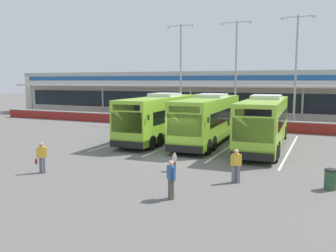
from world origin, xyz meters
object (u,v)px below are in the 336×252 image
at_px(pedestrian_child, 174,161).
at_px(lamp_post_east, 296,65).
at_px(litter_bin, 330,179).
at_px(lamp_post_centre, 236,67).
at_px(pedestrian_with_handbag, 41,157).
at_px(coach_bus_centre, 264,123).
at_px(pedestrian_near_bin, 236,165).
at_px(lamp_post_west, 181,67).
at_px(coach_bus_leftmost, 161,118).
at_px(pedestrian_in_dark_coat, 171,178).
at_px(coach_bus_left_centre, 209,120).

relative_size(pedestrian_child, lamp_post_east, 0.09).
bearing_deg(litter_bin, lamp_post_centre, 114.35).
distance_m(pedestrian_with_handbag, lamp_post_east, 25.62).
relative_size(pedestrian_with_handbag, lamp_post_centre, 0.15).
xyz_separation_m(coach_bus_centre, pedestrian_near_bin, (0.27, -9.74, -0.91)).
distance_m(coach_bus_centre, lamp_post_east, 11.48).
bearing_deg(lamp_post_west, coach_bus_leftmost, -76.60).
height_order(pedestrian_with_handbag, pedestrian_child, pedestrian_with_handbag).
height_order(coach_bus_centre, lamp_post_centre, lamp_post_centre).
bearing_deg(coach_bus_centre, pedestrian_in_dark_coat, -96.92).
relative_size(coach_bus_left_centre, pedestrian_with_handbag, 7.57).
height_order(lamp_post_west, lamp_post_east, same).
height_order(coach_bus_centre, pedestrian_in_dark_coat, coach_bus_centre).
distance_m(pedestrian_child, lamp_post_west, 22.16).
bearing_deg(pedestrian_with_handbag, coach_bus_centre, 52.04).
height_order(coach_bus_leftmost, coach_bus_left_centre, same).
distance_m(pedestrian_near_bin, lamp_post_west, 24.24).
bearing_deg(coach_bus_centre, coach_bus_left_centre, 173.79).
relative_size(pedestrian_near_bin, lamp_post_west, 0.15).
bearing_deg(pedestrian_child, lamp_post_centre, 94.53).
bearing_deg(coach_bus_left_centre, pedestrian_with_handbag, -112.11).
distance_m(coach_bus_centre, pedestrian_with_handbag, 15.45).
bearing_deg(lamp_post_west, litter_bin, -52.59).
distance_m(coach_bus_left_centre, coach_bus_centre, 4.38).
height_order(lamp_post_centre, litter_bin, lamp_post_centre).
bearing_deg(coach_bus_leftmost, coach_bus_left_centre, 2.13).
xyz_separation_m(coach_bus_centre, pedestrian_child, (-3.26, -8.93, -1.24)).
bearing_deg(litter_bin, pedestrian_near_bin, -171.29).
bearing_deg(pedestrian_child, coach_bus_centre, 69.95).
height_order(coach_bus_leftmost, pedestrian_near_bin, coach_bus_leftmost).
xyz_separation_m(coach_bus_left_centre, litter_bin, (8.75, -9.58, -1.32)).
bearing_deg(lamp_post_centre, lamp_post_east, -7.96).
bearing_deg(lamp_post_centre, pedestrian_child, -85.47).
distance_m(pedestrian_with_handbag, pedestrian_child, 7.02).
distance_m(pedestrian_near_bin, lamp_post_east, 20.97).
xyz_separation_m(coach_bus_leftmost, lamp_post_west, (-2.55, 10.70, 4.50)).
bearing_deg(lamp_post_centre, litter_bin, -65.65).
xyz_separation_m(pedestrian_in_dark_coat, lamp_post_west, (-9.41, 24.21, 5.42)).
relative_size(lamp_post_east, litter_bin, 11.83).
relative_size(coach_bus_leftmost, lamp_post_west, 1.11).
height_order(lamp_post_west, lamp_post_centre, same).
xyz_separation_m(pedestrian_near_bin, lamp_post_west, (-11.28, 20.77, 5.42)).
distance_m(pedestrian_child, lamp_post_east, 20.74).
bearing_deg(coach_bus_centre, lamp_post_west, 134.96).
xyz_separation_m(lamp_post_centre, litter_bin, (9.26, -20.45, -5.82)).
height_order(coach_bus_left_centre, pedestrian_near_bin, coach_bus_left_centre).
relative_size(coach_bus_leftmost, pedestrian_in_dark_coat, 7.57).
bearing_deg(coach_bus_centre, pedestrian_near_bin, -88.40).
distance_m(coach_bus_left_centre, pedestrian_near_bin, 11.25).
distance_m(lamp_post_west, lamp_post_centre, 6.15).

